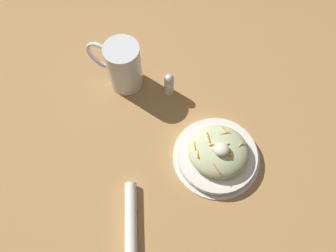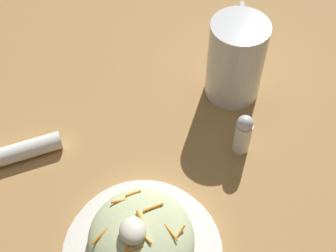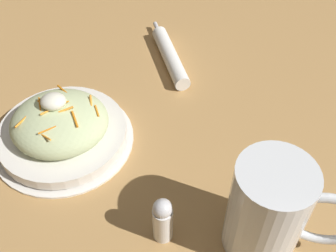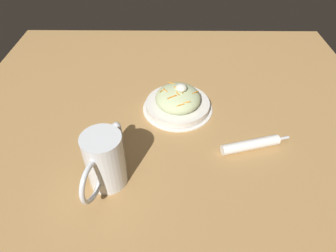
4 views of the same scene
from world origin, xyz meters
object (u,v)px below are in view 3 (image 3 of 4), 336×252
at_px(salt_shaker, 163,219).
at_px(napkin_roll, 170,56).
at_px(beer_mug, 268,215).
at_px(salad_plate, 61,128).

bearing_deg(salt_shaker, napkin_roll, -92.11).
xyz_separation_m(beer_mug, salt_shaker, (0.14, -0.01, -0.03)).
bearing_deg(napkin_roll, salt_shaker, 87.89).
height_order(salad_plate, napkin_roll, salad_plate).
height_order(salad_plate, beer_mug, beer_mug).
xyz_separation_m(napkin_roll, salt_shaker, (0.01, 0.39, 0.03)).
bearing_deg(beer_mug, napkin_roll, -72.95).
relative_size(napkin_roll, salt_shaker, 2.52).
bearing_deg(salad_plate, beer_mug, 148.44).
bearing_deg(napkin_roll, beer_mug, 107.05).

